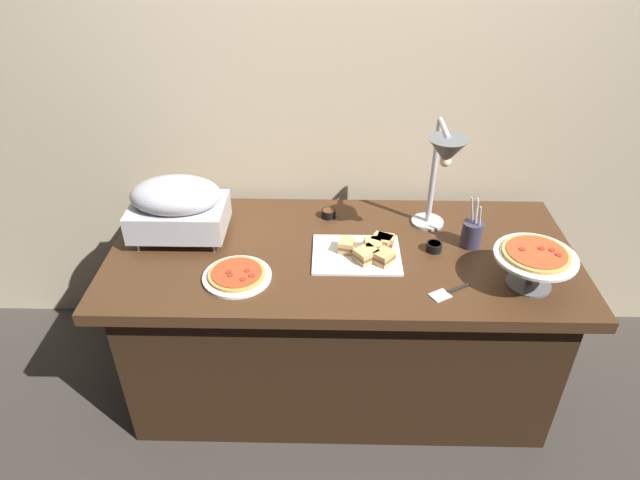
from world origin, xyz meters
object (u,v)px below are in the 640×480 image
(sandwich_platter, at_px, (366,251))
(utensil_holder, at_px, (472,233))
(chafing_dish, at_px, (177,206))
(sauce_cup_far, at_px, (434,247))
(sauce_cup_near, at_px, (328,213))
(heat_lamp, at_px, (444,160))
(pizza_plate_center, at_px, (535,258))
(serving_spatula, at_px, (449,292))
(pizza_plate_front, at_px, (237,275))

(sandwich_platter, bearing_deg, utensil_holder, 10.74)
(chafing_dish, bearing_deg, sauce_cup_far, -4.45)
(sandwich_platter, height_order, sauce_cup_near, sandwich_platter)
(sandwich_platter, bearing_deg, chafing_dish, 171.02)
(chafing_dish, bearing_deg, heat_lamp, -1.17)
(sandwich_platter, relative_size, utensil_holder, 1.56)
(pizza_plate_center, height_order, sauce_cup_near, pizza_plate_center)
(heat_lamp, xyz_separation_m, serving_spatula, (0.01, -0.33, -0.38))
(utensil_holder, height_order, serving_spatula, utensil_holder)
(pizza_plate_front, distance_m, sauce_cup_far, 0.80)
(sandwich_platter, bearing_deg, sauce_cup_far, 8.25)
(heat_lamp, xyz_separation_m, sauce_cup_far, (-0.00, -0.06, -0.36))
(chafing_dish, bearing_deg, pizza_plate_front, -45.59)
(sandwich_platter, distance_m, sauce_cup_far, 0.28)
(pizza_plate_front, height_order, sauce_cup_near, sauce_cup_near)
(pizza_plate_front, bearing_deg, sauce_cup_near, 52.79)
(serving_spatula, bearing_deg, pizza_plate_center, 10.01)
(sauce_cup_far, bearing_deg, serving_spatula, -86.60)
(pizza_plate_front, distance_m, utensil_holder, 0.97)
(chafing_dish, xyz_separation_m, sauce_cup_near, (0.62, 0.17, -0.13))
(pizza_plate_front, height_order, serving_spatula, pizza_plate_front)
(sauce_cup_near, xyz_separation_m, sauce_cup_far, (0.43, -0.26, 0.00))
(chafing_dish, height_order, sauce_cup_near, chafing_dish)
(heat_lamp, distance_m, pizza_plate_center, 0.49)
(sandwich_platter, bearing_deg, sauce_cup_near, 117.51)
(heat_lamp, xyz_separation_m, pizza_plate_center, (0.32, -0.28, -0.26))
(sandwich_platter, relative_size, sauce_cup_near, 5.54)
(sandwich_platter, relative_size, serving_spatula, 2.15)
(pizza_plate_front, bearing_deg, serving_spatula, -5.17)
(chafing_dish, relative_size, sandwich_platter, 1.10)
(heat_lamp, relative_size, pizza_plate_center, 1.64)
(utensil_holder, bearing_deg, sauce_cup_near, 160.09)
(chafing_dish, xyz_separation_m, serving_spatula, (1.07, -0.35, -0.15))
(sandwich_platter, xyz_separation_m, serving_spatula, (0.29, -0.23, -0.02))
(sauce_cup_far, distance_m, utensil_holder, 0.17)
(pizza_plate_center, bearing_deg, sandwich_platter, 163.70)
(pizza_plate_front, relative_size, pizza_plate_center, 0.88)
(chafing_dish, xyz_separation_m, pizza_plate_center, (1.38, -0.30, -0.03))
(pizza_plate_center, height_order, sandwich_platter, pizza_plate_center)
(chafing_dish, bearing_deg, pizza_plate_center, -12.24)
(heat_lamp, bearing_deg, sandwich_platter, -160.37)
(pizza_plate_front, bearing_deg, utensil_holder, 14.46)
(heat_lamp, relative_size, serving_spatula, 2.99)
(sauce_cup_far, bearing_deg, pizza_plate_center, -33.80)
(chafing_dish, distance_m, sauce_cup_near, 0.66)
(heat_lamp, relative_size, sandwich_platter, 1.39)
(heat_lamp, bearing_deg, pizza_plate_front, -161.66)
(heat_lamp, xyz_separation_m, pizza_plate_front, (-0.78, -0.26, -0.37))
(heat_lamp, height_order, sauce_cup_far, heat_lamp)
(chafing_dish, height_order, sauce_cup_far, chafing_dish)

